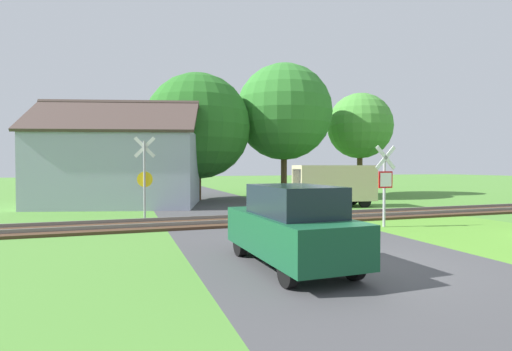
{
  "coord_description": "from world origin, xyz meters",
  "views": [
    {
      "loc": [
        -4.82,
        -7.68,
        2.19
      ],
      "look_at": [
        0.5,
        8.22,
        1.8
      ],
      "focal_mm": 28.0,
      "sensor_mm": 36.0,
      "label": 1
    }
  ],
  "objects_px": {
    "tree_right": "(284,112)",
    "stop_sign_near": "(385,181)",
    "parked_car": "(291,226)",
    "tree_far": "(360,126)",
    "tree_center": "(198,126)",
    "house": "(120,167)",
    "crossing_sign_far": "(145,174)",
    "mail_truck": "(331,184)"
  },
  "relations": [
    {
      "from": "stop_sign_near",
      "to": "parked_car",
      "type": "xyz_separation_m",
      "value": [
        -5.46,
        -4.16,
        -0.76
      ]
    },
    {
      "from": "crossing_sign_far",
      "to": "mail_truck",
      "type": "distance_m",
      "value": 10.13
    },
    {
      "from": "stop_sign_near",
      "to": "parked_car",
      "type": "height_order",
      "value": "stop_sign_near"
    },
    {
      "from": "tree_right",
      "to": "mail_truck",
      "type": "xyz_separation_m",
      "value": [
        -0.13,
        -6.96,
        -4.77
      ]
    },
    {
      "from": "crossing_sign_far",
      "to": "house",
      "type": "relative_size",
      "value": 0.34
    },
    {
      "from": "stop_sign_near",
      "to": "tree_right",
      "type": "relative_size",
      "value": 0.31
    },
    {
      "from": "stop_sign_near",
      "to": "mail_truck",
      "type": "bearing_deg",
      "value": -107.32
    },
    {
      "from": "tree_center",
      "to": "mail_truck",
      "type": "distance_m",
      "value": 9.64
    },
    {
      "from": "stop_sign_near",
      "to": "tree_far",
      "type": "bearing_deg",
      "value": -123.46
    },
    {
      "from": "crossing_sign_far",
      "to": "tree_right",
      "type": "bearing_deg",
      "value": 57.62
    },
    {
      "from": "stop_sign_near",
      "to": "mail_truck",
      "type": "distance_m",
      "value": 7.35
    },
    {
      "from": "tree_right",
      "to": "tree_far",
      "type": "bearing_deg",
      "value": 8.46
    },
    {
      "from": "tree_right",
      "to": "mail_truck",
      "type": "relative_size",
      "value": 1.84
    },
    {
      "from": "stop_sign_near",
      "to": "tree_right",
      "type": "distance_m",
      "value": 14.87
    },
    {
      "from": "crossing_sign_far",
      "to": "tree_far",
      "type": "height_order",
      "value": "tree_far"
    },
    {
      "from": "crossing_sign_far",
      "to": "mail_truck",
      "type": "relative_size",
      "value": 0.67
    },
    {
      "from": "stop_sign_near",
      "to": "house",
      "type": "height_order",
      "value": "house"
    },
    {
      "from": "house",
      "to": "parked_car",
      "type": "relative_size",
      "value": 2.45
    },
    {
      "from": "crossing_sign_far",
      "to": "mail_truck",
      "type": "height_order",
      "value": "crossing_sign_far"
    },
    {
      "from": "parked_car",
      "to": "tree_far",
      "type": "bearing_deg",
      "value": 51.35
    },
    {
      "from": "stop_sign_near",
      "to": "tree_right",
      "type": "bearing_deg",
      "value": -101.01
    },
    {
      "from": "tree_right",
      "to": "stop_sign_near",
      "type": "bearing_deg",
      "value": -97.76
    },
    {
      "from": "crossing_sign_far",
      "to": "stop_sign_near",
      "type": "bearing_deg",
      "value": -16.18
    },
    {
      "from": "tree_far",
      "to": "parked_car",
      "type": "height_order",
      "value": "tree_far"
    },
    {
      "from": "stop_sign_near",
      "to": "tree_right",
      "type": "height_order",
      "value": "tree_right"
    },
    {
      "from": "stop_sign_near",
      "to": "tree_center",
      "type": "height_order",
      "value": "tree_center"
    },
    {
      "from": "tree_center",
      "to": "parked_car",
      "type": "xyz_separation_m",
      "value": [
        -1.18,
        -17.89,
        -3.89
      ]
    },
    {
      "from": "stop_sign_near",
      "to": "tree_center",
      "type": "xyz_separation_m",
      "value": [
        -4.28,
        13.73,
        3.13
      ]
    },
    {
      "from": "tree_far",
      "to": "tree_center",
      "type": "bearing_deg",
      "value": -173.99
    },
    {
      "from": "mail_truck",
      "to": "parked_car",
      "type": "distance_m",
      "value": 13.41
    },
    {
      "from": "tree_right",
      "to": "crossing_sign_far",
      "type": "bearing_deg",
      "value": -137.33
    },
    {
      "from": "stop_sign_near",
      "to": "crossing_sign_far",
      "type": "bearing_deg",
      "value": -34.39
    },
    {
      "from": "tree_center",
      "to": "house",
      "type": "bearing_deg",
      "value": -152.89
    },
    {
      "from": "crossing_sign_far",
      "to": "tree_right",
      "type": "distance_m",
      "value": 14.2
    },
    {
      "from": "stop_sign_near",
      "to": "parked_car",
      "type": "bearing_deg",
      "value": 34.04
    },
    {
      "from": "house",
      "to": "tree_far",
      "type": "distance_m",
      "value": 18.53
    },
    {
      "from": "tree_far",
      "to": "parked_car",
      "type": "bearing_deg",
      "value": -126.5
    },
    {
      "from": "tree_far",
      "to": "tree_right",
      "type": "bearing_deg",
      "value": -171.54
    },
    {
      "from": "tree_center",
      "to": "crossing_sign_far",
      "type": "bearing_deg",
      "value": -113.18
    },
    {
      "from": "house",
      "to": "parked_car",
      "type": "distance_m",
      "value": 15.9
    },
    {
      "from": "tree_right",
      "to": "house",
      "type": "bearing_deg",
      "value": -165.69
    },
    {
      "from": "tree_center",
      "to": "parked_car",
      "type": "distance_m",
      "value": 18.34
    }
  ]
}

